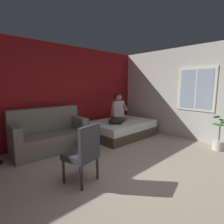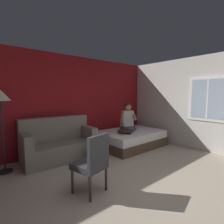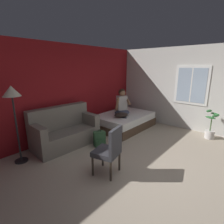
% 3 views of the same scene
% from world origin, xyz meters
% --- Properties ---
extents(ground_plane, '(40.00, 40.00, 0.00)m').
position_xyz_m(ground_plane, '(0.00, 0.00, 0.00)').
color(ground_plane, tan).
extents(wall_back_accent, '(11.02, 0.16, 2.70)m').
position_xyz_m(wall_back_accent, '(0.00, 3.06, 1.35)').
color(wall_back_accent, maroon).
rests_on(wall_back_accent, ground).
extents(wall_side_with_window, '(0.19, 7.36, 2.70)m').
position_xyz_m(wall_side_with_window, '(3.09, 0.00, 1.35)').
color(wall_side_with_window, silver).
rests_on(wall_side_with_window, ground).
extents(bed, '(2.00, 1.40, 0.48)m').
position_xyz_m(bed, '(1.75, 2.12, 0.24)').
color(bed, '#4C3828').
rests_on(bed, ground).
extents(couch, '(1.74, 0.91, 1.04)m').
position_xyz_m(couch, '(-0.42, 2.49, 0.39)').
color(couch, slate).
rests_on(couch, ground).
extents(side_chair, '(0.56, 0.56, 0.98)m').
position_xyz_m(side_chair, '(-0.62, 0.69, 0.53)').
color(side_chair, '#382D23').
rests_on(side_chair, ground).
extents(person_seated, '(0.65, 0.61, 0.88)m').
position_xyz_m(person_seated, '(1.65, 2.15, 0.84)').
color(person_seated, '#383D51').
rests_on(person_seated, bed).
extents(backpack, '(0.35, 0.34, 0.46)m').
position_xyz_m(backpack, '(0.15, 1.73, 0.19)').
color(backpack, '#2D5133').
rests_on(backpack, ground).
extents(throw_pillow, '(0.56, 0.47, 0.14)m').
position_xyz_m(throw_pillow, '(1.39, 1.98, 0.55)').
color(throw_pillow, '#2D231E').
rests_on(throw_pillow, bed).
extents(cell_phone, '(0.12, 0.16, 0.01)m').
position_xyz_m(cell_phone, '(1.38, 1.83, 0.48)').
color(cell_phone, black).
rests_on(cell_phone, bed).
extents(floor_lamp, '(0.36, 0.36, 1.70)m').
position_xyz_m(floor_lamp, '(-1.57, 2.51, 1.43)').
color(floor_lamp, black).
rests_on(floor_lamp, ground).
extents(potted_plant, '(0.39, 0.37, 0.85)m').
position_xyz_m(potted_plant, '(2.63, -0.38, 0.30)').
color(potted_plant, silver).
rests_on(potted_plant, ground).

